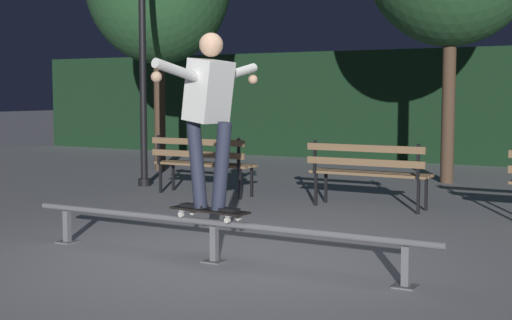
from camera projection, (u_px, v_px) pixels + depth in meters
The scene contains 8 objects.
ground_plane at pixel (218, 260), 6.66m from camera, with size 90.00×90.00×0.00m, color #99999E.
hedge_backdrop at pixel (486, 106), 15.82m from camera, with size 24.00×1.20×2.46m, color black.
grind_rail at pixel (214, 229), 6.58m from camera, with size 4.15×0.18×0.38m.
skateboard at pixel (209, 211), 6.59m from camera, with size 0.80×0.28×0.09m.
skateboarder at pixel (209, 106), 6.51m from camera, with size 0.63×1.40×1.56m.
park_bench_leftmost at pixel (202, 159), 10.86m from camera, with size 1.60×0.43×0.88m.
park_bench_left_center at pixel (368, 168), 9.60m from camera, with size 1.60×0.43×0.88m.
lamp_post_left at pixel (142, 32), 11.82m from camera, with size 0.32×0.32×3.90m.
Camera 1 is at (3.53, -5.54, 1.50)m, focal length 52.00 mm.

